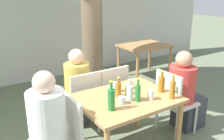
{
  "coord_description": "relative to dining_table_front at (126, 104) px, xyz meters",
  "views": [
    {
      "loc": [
        -1.61,
        -2.13,
        1.96
      ],
      "look_at": [
        0.0,
        0.3,
        1.01
      ],
      "focal_mm": 40.0,
      "sensor_mm": 36.0,
      "label": 1
    }
  ],
  "objects": [
    {
      "name": "patio_chair_2",
      "position": [
        -0.23,
        0.68,
        -0.13
      ],
      "size": [
        0.44,
        0.44,
        0.92
      ],
      "rotation": [
        0.0,
        0.0,
        3.14
      ],
      "color": "beige",
      "rests_on": "ground_plane"
    },
    {
      "name": "patio_chair_3",
      "position": [
        0.23,
        0.68,
        -0.13
      ],
      "size": [
        0.44,
        0.44,
        0.92
      ],
      "rotation": [
        0.0,
        0.0,
        3.14
      ],
      "color": "beige",
      "rests_on": "ground_plane"
    },
    {
      "name": "green_bottle_0",
      "position": [
        -0.32,
        -0.17,
        0.22
      ],
      "size": [
        0.08,
        0.08,
        0.32
      ],
      "color": "#287A38",
      "rests_on": "dining_table_front"
    },
    {
      "name": "cafe_building_wall",
      "position": [
        0.0,
        3.23,
        0.74
      ],
      "size": [
        10.0,
        0.08,
        2.8
      ],
      "color": "beige",
      "rests_on": "ground_plane"
    },
    {
      "name": "patio_chair_0",
      "position": [
        -0.8,
        0.0,
        -0.13
      ],
      "size": [
        0.44,
        0.44,
        0.92
      ],
      "rotation": [
        0.0,
        0.0,
        -1.57
      ],
      "color": "beige",
      "rests_on": "ground_plane"
    },
    {
      "name": "amber_bottle_2",
      "position": [
        0.42,
        -0.32,
        0.21
      ],
      "size": [
        0.06,
        0.06,
        0.29
      ],
      "color": "#9E661E",
      "rests_on": "dining_table_front"
    },
    {
      "name": "person_seated_0",
      "position": [
        -1.03,
        -0.0,
        -0.09
      ],
      "size": [
        0.58,
        0.37,
        1.25
      ],
      "rotation": [
        0.0,
        0.0,
        -1.57
      ],
      "color": "#383842",
      "rests_on": "ground_plane"
    },
    {
      "name": "amber_bottle_5",
      "position": [
        -0.06,
        0.08,
        0.19
      ],
      "size": [
        0.07,
        0.07,
        0.23
      ],
      "color": "#9E661E",
      "rests_on": "dining_table_front"
    },
    {
      "name": "drinking_glass_0",
      "position": [
        -0.02,
        0.2,
        0.16
      ],
      "size": [
        0.08,
        0.08,
        0.13
      ],
      "color": "white",
      "rests_on": "dining_table_front"
    },
    {
      "name": "drinking_glass_2",
      "position": [
        -0.14,
        -0.11,
        0.14
      ],
      "size": [
        0.08,
        0.08,
        0.08
      ],
      "color": "silver",
      "rests_on": "dining_table_front"
    },
    {
      "name": "person_seated_2",
      "position": [
        -0.23,
        0.92,
        -0.12
      ],
      "size": [
        0.35,
        0.58,
        1.2
      ],
      "rotation": [
        0.0,
        0.0,
        3.14
      ],
      "color": "#383842",
      "rests_on": "ground_plane"
    },
    {
      "name": "person_seated_1",
      "position": [
        1.04,
        -0.0,
        -0.13
      ],
      "size": [
        0.59,
        0.37,
        1.18
      ],
      "rotation": [
        0.0,
        0.0,
        1.57
      ],
      "color": "#383842",
      "rests_on": "ground_plane"
    },
    {
      "name": "water_bottle_4",
      "position": [
        -0.01,
        -0.09,
        0.19
      ],
      "size": [
        0.07,
        0.07,
        0.24
      ],
      "color": "silver",
      "rests_on": "dining_table_front"
    },
    {
      "name": "dining_table_front",
      "position": [
        0.0,
        0.0,
        0.0
      ],
      "size": [
        1.14,
        0.9,
        0.76
      ],
      "color": "#B27F4C",
      "rests_on": "ground_plane"
    },
    {
      "name": "amber_bottle_1",
      "position": [
        0.46,
        -0.1,
        0.2
      ],
      "size": [
        0.08,
        0.08,
        0.27
      ],
      "color": "#9E661E",
      "rests_on": "dining_table_front"
    },
    {
      "name": "drinking_glass_4",
      "position": [
        0.19,
        -0.21,
        0.15
      ],
      "size": [
        0.07,
        0.07,
        0.12
      ],
      "color": "white",
      "rests_on": "dining_table_front"
    },
    {
      "name": "patio_chair_1",
      "position": [
        0.8,
        0.0,
        -0.13
      ],
      "size": [
        0.44,
        0.44,
        0.92
      ],
      "rotation": [
        0.0,
        0.0,
        1.57
      ],
      "color": "beige",
      "rests_on": "ground_plane"
    },
    {
      "name": "dining_table_back",
      "position": [
        2.03,
        2.04,
        -0.01
      ],
      "size": [
        1.07,
        0.81,
        0.76
      ],
      "color": "#B27F4C",
      "rests_on": "ground_plane"
    },
    {
      "name": "drinking_glass_1",
      "position": [
        0.2,
        0.19,
        0.15
      ],
      "size": [
        0.08,
        0.08,
        0.11
      ],
      "color": "silver",
      "rests_on": "dining_table_front"
    },
    {
      "name": "green_bottle_3",
      "position": [
        0.04,
        -0.16,
        0.2
      ],
      "size": [
        0.06,
        0.06,
        0.27
      ],
      "color": "#287A38",
      "rests_on": "dining_table_front"
    },
    {
      "name": "drinking_glass_3",
      "position": [
        0.07,
        0.07,
        0.15
      ],
      "size": [
        0.06,
        0.06,
        0.12
      ],
      "color": "silver",
      "rests_on": "dining_table_front"
    }
  ]
}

